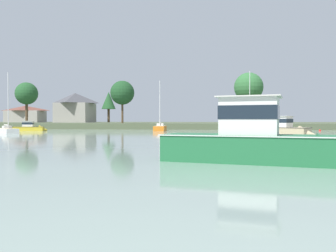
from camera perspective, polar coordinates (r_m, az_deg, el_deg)
name	(u,v)px	position (r m, az deg, el deg)	size (l,w,h in m)	color
far_shore_bank	(173,125)	(107.00, 0.82, 0.22)	(221.85, 58.89, 1.35)	#4C563D
cruiser_sand	(285,131)	(50.29, 18.28, -0.77)	(8.49, 7.22, 4.49)	tan
dinghy_navy	(228,132)	(60.15, 9.68, -0.93)	(1.72, 3.40, 0.53)	navy
cruiser_yellow	(31,129)	(73.73, -21.15, -0.40)	(6.87, 3.83, 3.38)	gold
sailboat_orange	(160,129)	(70.45, -1.28, -0.54)	(2.60, 8.03, 10.50)	orange
sailboat_white	(7,132)	(63.55, -24.44, -0.83)	(6.22, 6.20, 10.33)	white
cruiser_green	(265,148)	(18.44, 15.36, -3.44)	(10.42, 4.73, 5.51)	#236B3D
mooring_buoy_red	(320,131)	(73.86, 23.27, -0.68)	(0.44, 0.44, 0.49)	red
shore_tree_far_left	(109,101)	(112.55, -9.55, 4.03)	(4.40, 4.40, 9.58)	brown
shore_tree_left	(249,87)	(105.87, 12.86, 6.10)	(8.41, 8.41, 14.52)	brown
shore_tree_right_mid	(122,93)	(85.87, -7.37, 5.32)	(5.76, 5.76, 10.18)	brown
shore_tree_center_left	(27,94)	(100.03, -21.83, 4.85)	(5.81, 5.81, 10.61)	brown
cottage_near_water	(25,114)	(126.43, -21.99, 1.85)	(12.68, 7.04, 5.46)	#9E998E
cottage_eastern	(75,107)	(112.01, -14.71, 2.95)	(10.81, 10.46, 9.01)	#9E998E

